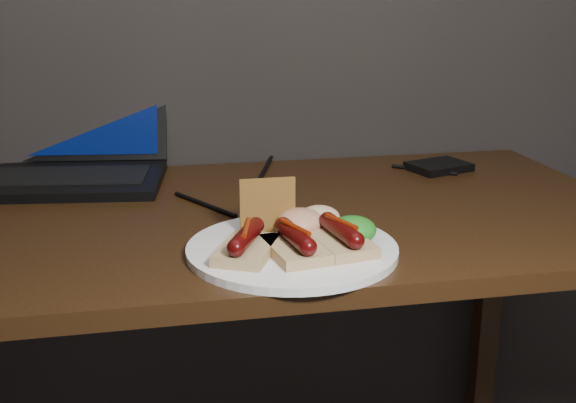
# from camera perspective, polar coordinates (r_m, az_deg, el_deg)

# --- Properties ---
(desk) EXTENTS (1.40, 0.70, 0.75)m
(desk) POSITION_cam_1_polar(r_m,az_deg,el_deg) (1.27, -4.20, -4.67)
(desk) COLOR #37210D
(desk) RESTS_ON ground
(laptop) EXTENTS (0.42, 0.38, 0.25)m
(laptop) POSITION_cam_1_polar(r_m,az_deg,el_deg) (1.51, -16.99, 3.85)
(laptop) COLOR black
(laptop) RESTS_ON desk
(hard_drive) EXTENTS (0.14, 0.12, 0.02)m
(hard_drive) POSITION_cam_1_polar(r_m,az_deg,el_deg) (1.55, 11.82, 2.72)
(hard_drive) COLOR black
(hard_drive) RESTS_ON desk
(desk_cables) EXTENTS (1.00, 0.44, 0.01)m
(desk_cables) POSITION_cam_1_polar(r_m,az_deg,el_deg) (1.39, -6.66, 1.24)
(desk_cables) COLOR black
(desk_cables) RESTS_ON desk
(plate) EXTENTS (0.40, 0.40, 0.01)m
(plate) POSITION_cam_1_polar(r_m,az_deg,el_deg) (1.05, 0.33, -3.80)
(plate) COLOR white
(plate) RESTS_ON desk
(bread_sausage_left) EXTENTS (0.11, 0.13, 0.04)m
(bread_sausage_left) POSITION_cam_1_polar(r_m,az_deg,el_deg) (1.01, -3.30, -3.37)
(bread_sausage_left) COLOR #D5B97D
(bread_sausage_left) RESTS_ON plate
(bread_sausage_center) EXTENTS (0.09, 0.12, 0.04)m
(bread_sausage_center) POSITION_cam_1_polar(r_m,az_deg,el_deg) (1.01, 0.56, -3.34)
(bread_sausage_center) COLOR #D5B97D
(bread_sausage_center) RESTS_ON plate
(bread_sausage_right) EXTENTS (0.09, 0.13, 0.04)m
(bread_sausage_right) POSITION_cam_1_polar(r_m,az_deg,el_deg) (1.04, 4.20, -2.85)
(bread_sausage_right) COLOR #D5B97D
(bread_sausage_right) RESTS_ON plate
(crispbread) EXTENTS (0.09, 0.01, 0.08)m
(crispbread) POSITION_cam_1_polar(r_m,az_deg,el_deg) (1.09, -1.63, -0.31)
(crispbread) COLOR #A96F2E
(crispbread) RESTS_ON plate
(salad_greens) EXTENTS (0.07, 0.07, 0.04)m
(salad_greens) POSITION_cam_1_polar(r_m,az_deg,el_deg) (1.06, 5.13, -2.23)
(salad_greens) COLOR #1B5B12
(salad_greens) RESTS_ON plate
(salsa_mound) EXTENTS (0.07, 0.07, 0.04)m
(salsa_mound) POSITION_cam_1_polar(r_m,az_deg,el_deg) (1.09, 0.98, -1.61)
(salsa_mound) COLOR #A22410
(salsa_mound) RESTS_ON plate
(coleslaw_mound) EXTENTS (0.06, 0.06, 0.04)m
(coleslaw_mound) POSITION_cam_1_polar(r_m,az_deg,el_deg) (1.12, 2.50, -1.25)
(coleslaw_mound) COLOR beige
(coleslaw_mound) RESTS_ON plate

